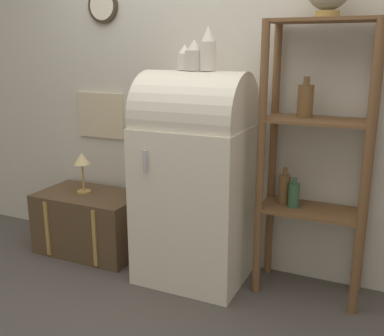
% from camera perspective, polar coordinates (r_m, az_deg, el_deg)
% --- Properties ---
extents(ground_plane, '(12.00, 12.00, 0.00)m').
position_cam_1_polar(ground_plane, '(3.10, -1.57, -15.30)').
color(ground_plane, '#4C4742').
extents(wall_back, '(7.00, 0.09, 2.70)m').
position_cam_1_polar(wall_back, '(3.21, 2.77, 11.14)').
color(wall_back, beige).
rests_on(wall_back, ground_plane).
extents(refrigerator, '(0.71, 0.64, 1.43)m').
position_cam_1_polar(refrigerator, '(3.02, 0.39, -0.92)').
color(refrigerator, silver).
rests_on(refrigerator, ground_plane).
extents(suitcase_trunk, '(0.80, 0.49, 0.48)m').
position_cam_1_polar(suitcase_trunk, '(3.65, -12.75, -6.74)').
color(suitcase_trunk, brown).
rests_on(suitcase_trunk, ground_plane).
extents(shelf_unit, '(0.66, 0.34, 1.73)m').
position_cam_1_polar(shelf_unit, '(2.86, 15.18, 2.75)').
color(shelf_unit, brown).
rests_on(shelf_unit, ground_plane).
extents(vase_left, '(0.09, 0.09, 0.16)m').
position_cam_1_polar(vase_left, '(2.95, -0.94, 13.77)').
color(vase_left, silver).
rests_on(vase_left, refrigerator).
extents(vase_center, '(0.11, 0.11, 0.19)m').
position_cam_1_polar(vase_center, '(2.91, 0.28, 14.03)').
color(vase_center, beige).
rests_on(vase_center, refrigerator).
extents(vase_right, '(0.10, 0.10, 0.27)m').
position_cam_1_polar(vase_right, '(2.86, 2.06, 14.76)').
color(vase_right, silver).
rests_on(vase_right, refrigerator).
extents(desk_lamp, '(0.13, 0.13, 0.32)m').
position_cam_1_polar(desk_lamp, '(3.54, -13.78, 0.61)').
color(desk_lamp, '#AD8942').
rests_on(desk_lamp, suitcase_trunk).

